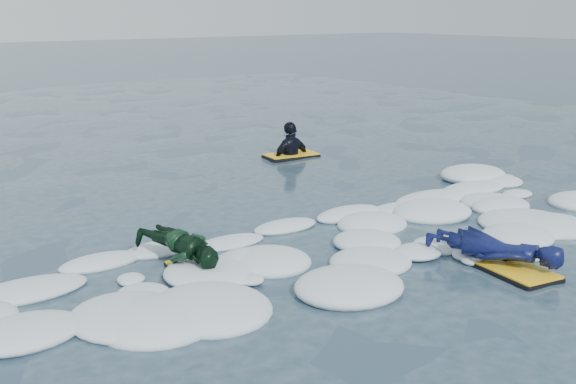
% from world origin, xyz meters
% --- Properties ---
extents(ground, '(120.00, 120.00, 0.00)m').
position_xyz_m(ground, '(0.00, 0.00, 0.00)').
color(ground, '#19273C').
rests_on(ground, ground).
extents(foam_band, '(12.00, 3.10, 0.30)m').
position_xyz_m(foam_band, '(0.00, 1.03, 0.00)').
color(foam_band, silver).
rests_on(foam_band, ground).
extents(prone_woman_unit, '(0.96, 1.61, 0.39)m').
position_xyz_m(prone_woman_unit, '(1.83, -0.98, 0.20)').
color(prone_woman_unit, black).
rests_on(prone_woman_unit, ground).
extents(prone_child_unit, '(0.69, 1.23, 0.46)m').
position_xyz_m(prone_child_unit, '(-0.99, 1.07, 0.23)').
color(prone_child_unit, black).
rests_on(prone_child_unit, ground).
extents(waiting_rider_unit, '(1.10, 0.70, 1.56)m').
position_xyz_m(waiting_rider_unit, '(3.68, 5.32, -0.06)').
color(waiting_rider_unit, black).
rests_on(waiting_rider_unit, ground).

